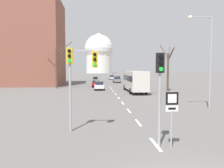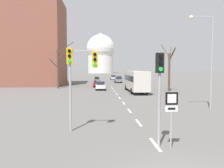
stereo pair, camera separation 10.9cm
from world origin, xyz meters
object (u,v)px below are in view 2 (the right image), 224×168
object	(u,v)px
traffic_signal_centre_tall	(160,80)
sedan_far_left	(98,83)
sedan_near_left	(119,79)
sedan_distant_centre	(118,80)
sedan_far_right	(97,79)
city_bus	(136,80)
traffic_signal_near_left	(79,67)
sedan_near_right	(113,77)
sedan_mid_centre	(100,85)
street_lamp_right	(208,53)
route_sign_post	(171,109)

from	to	relation	value
traffic_signal_centre_tall	sedan_far_left	xyz separation A→B (m)	(-3.04, 36.59, -2.49)
traffic_signal_centre_tall	sedan_near_left	xyz separation A→B (m)	(3.51, 56.41, -2.43)
traffic_signal_centre_tall	sedan_distant_centre	size ratio (longest dim) A/B	1.19
sedan_far_right	city_bus	size ratio (longest dim) A/B	0.42
traffic_signal_centre_tall	traffic_signal_near_left	bearing A→B (deg)	144.54
traffic_signal_centre_tall	sedan_near_right	xyz separation A→B (m)	(2.60, 68.73, -2.42)
sedan_mid_centre	sedan_far_left	size ratio (longest dim) A/B	1.03
traffic_signal_near_left	city_bus	size ratio (longest dim) A/B	0.48
traffic_signal_near_left	sedan_mid_centre	bearing A→B (deg)	86.55
sedan_mid_centre	sedan_far_left	distance (m)	6.80
street_lamp_right	sedan_near_right	distance (m)	59.56
sedan_near_left	street_lamp_right	bearing A→B (deg)	-85.42
street_lamp_right	traffic_signal_centre_tall	bearing A→B (deg)	-127.38
sedan_near_left	sedan_distant_centre	distance (m)	5.57
street_lamp_right	sedan_far_right	world-z (taller)	street_lamp_right
traffic_signal_near_left	sedan_mid_centre	size ratio (longest dim) A/B	1.20
sedan_far_left	sedan_distant_centre	world-z (taller)	sedan_distant_centre
route_sign_post	sedan_far_left	world-z (taller)	route_sign_post
street_lamp_right	sedan_far_right	distance (m)	47.21
traffic_signal_centre_tall	sedan_near_left	distance (m)	56.58
sedan_mid_centre	city_bus	xyz separation A→B (m)	(5.86, -4.15, 1.22)
city_bus	sedan_far_right	bearing A→B (deg)	102.59
route_sign_post	sedan_far_right	world-z (taller)	route_sign_post
sedan_near_left	sedan_near_right	bearing A→B (deg)	94.25
sedan_far_left	sedan_far_right	distance (m)	18.72
sedan_far_right	city_bus	bearing A→B (deg)	-77.41
traffic_signal_centre_tall	route_sign_post	size ratio (longest dim) A/B	1.69
traffic_signal_centre_tall	sedan_mid_centre	bearing A→B (deg)	94.82
city_bus	sedan_near_left	bearing A→B (deg)	89.70
route_sign_post	sedan_near_right	distance (m)	69.14
traffic_signal_near_left	sedan_mid_centre	distance (m)	27.09
sedan_far_left	street_lamp_right	bearing A→B (deg)	-69.14
traffic_signal_centre_tall	traffic_signal_near_left	size ratio (longest dim) A/B	0.91
sedan_distant_centre	sedan_mid_centre	bearing A→B (deg)	-104.03
sedan_near_left	sedan_distant_centre	size ratio (longest dim) A/B	1.16
traffic_signal_near_left	sedan_distant_centre	bearing A→B (deg)	81.82
traffic_signal_near_left	route_sign_post	bearing A→B (deg)	-35.65
sedan_mid_centre	city_bus	bearing A→B (deg)	-35.32
traffic_signal_near_left	sedan_far_right	world-z (taller)	traffic_signal_near_left
sedan_distant_centre	traffic_signal_centre_tall	bearing A→B (deg)	-93.10
sedan_near_right	sedan_near_left	bearing A→B (deg)	-85.75
sedan_near_right	traffic_signal_near_left	bearing A→B (deg)	-95.84
sedan_mid_centre	city_bus	distance (m)	7.29
traffic_signal_near_left	sedan_near_right	bearing A→B (deg)	84.16
route_sign_post	sedan_near_left	size ratio (longest dim) A/B	0.61
sedan_mid_centre	sedan_far_right	bearing A→B (deg)	91.71
sedan_near_left	city_bus	distance (m)	30.78
sedan_far_right	city_bus	xyz separation A→B (m)	(6.62, -29.66, 1.24)
sedan_far_right	sedan_distant_centre	bearing A→B (deg)	-36.24
sedan_far_left	sedan_near_left	bearing A→B (deg)	71.70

